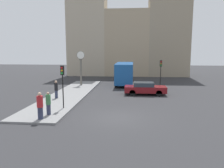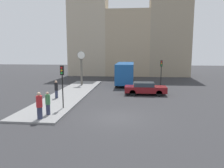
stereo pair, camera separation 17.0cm
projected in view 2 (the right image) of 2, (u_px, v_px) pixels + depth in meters
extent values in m
plane|color=#2D2D30|center=(116.00, 118.00, 15.49)|extent=(120.00, 120.00, 0.00)
cube|color=gray|center=(71.00, 94.00, 23.74)|extent=(3.76, 19.63, 0.14)
cube|color=#B7A88E|center=(88.00, 24.00, 42.21)|extent=(7.22, 5.00, 19.63)
cube|color=tan|center=(128.00, 44.00, 41.99)|extent=(8.14, 5.00, 12.24)
cube|color=gray|center=(170.00, 27.00, 40.75)|extent=(7.39, 5.00, 18.32)
cube|color=maroon|center=(145.00, 89.00, 23.60)|extent=(4.45, 1.78, 0.64)
cube|color=#2D3842|center=(144.00, 84.00, 23.54)|extent=(2.14, 1.61, 0.43)
cylinder|color=black|center=(158.00, 91.00, 24.27)|extent=(0.65, 0.22, 0.65)
cylinder|color=black|center=(159.00, 93.00, 22.74)|extent=(0.65, 0.22, 0.65)
cylinder|color=black|center=(133.00, 90.00, 24.55)|extent=(0.65, 0.22, 0.65)
cylinder|color=black|center=(133.00, 93.00, 23.01)|extent=(0.65, 0.22, 0.65)
cube|color=#195199|center=(125.00, 73.00, 30.70)|extent=(2.33, 7.47, 2.66)
cube|color=#1E232D|center=(125.00, 71.00, 30.68)|extent=(2.35, 7.32, 0.78)
cylinder|color=black|center=(132.00, 79.00, 33.06)|extent=(0.28, 0.90, 0.90)
cylinder|color=black|center=(119.00, 79.00, 33.27)|extent=(0.28, 0.90, 0.90)
cylinder|color=black|center=(132.00, 84.00, 28.50)|extent=(0.28, 0.90, 0.90)
cylinder|color=black|center=(117.00, 84.00, 28.71)|extent=(0.28, 0.90, 0.90)
cylinder|color=black|center=(63.00, 92.00, 17.44)|extent=(0.09, 0.09, 2.66)
cube|color=black|center=(62.00, 70.00, 17.19)|extent=(0.26, 0.20, 0.76)
cylinder|color=red|center=(61.00, 68.00, 17.04)|extent=(0.15, 0.04, 0.15)
cylinder|color=orange|center=(62.00, 70.00, 17.07)|extent=(0.15, 0.04, 0.15)
cylinder|color=green|center=(62.00, 73.00, 17.10)|extent=(0.15, 0.04, 0.15)
cylinder|color=black|center=(161.00, 78.00, 26.91)|extent=(0.09, 0.09, 2.82)
cube|color=black|center=(161.00, 63.00, 26.64)|extent=(0.26, 0.20, 0.76)
cylinder|color=red|center=(162.00, 62.00, 26.49)|extent=(0.15, 0.04, 0.15)
cylinder|color=orange|center=(162.00, 63.00, 26.52)|extent=(0.15, 0.04, 0.15)
cylinder|color=green|center=(161.00, 65.00, 26.55)|extent=(0.15, 0.04, 0.15)
cylinder|color=#666056|center=(82.00, 73.00, 29.37)|extent=(0.26, 0.26, 3.37)
cube|color=#666056|center=(81.00, 59.00, 29.11)|extent=(0.34, 0.34, 0.16)
cylinder|color=#666056|center=(81.00, 55.00, 29.02)|extent=(1.07, 0.04, 1.07)
cylinder|color=white|center=(81.00, 55.00, 29.02)|extent=(0.99, 0.06, 0.99)
cylinder|color=#2D334C|center=(40.00, 113.00, 14.68)|extent=(0.35, 0.35, 0.82)
cylinder|color=red|center=(39.00, 101.00, 14.56)|extent=(0.41, 0.41, 0.77)
sphere|color=tan|center=(39.00, 94.00, 14.49)|extent=(0.25, 0.25, 0.25)
cylinder|color=#2D334C|center=(48.00, 109.00, 15.69)|extent=(0.30, 0.30, 0.76)
cylinder|color=#387A47|center=(48.00, 99.00, 15.58)|extent=(0.35, 0.35, 0.71)
sphere|color=tan|center=(47.00, 93.00, 15.52)|extent=(0.20, 0.20, 0.20)
cylinder|color=#2D334C|center=(56.00, 94.00, 21.24)|extent=(0.28, 0.28, 0.76)
cylinder|color=black|center=(56.00, 87.00, 21.13)|extent=(0.33, 0.33, 0.71)
sphere|color=tan|center=(56.00, 82.00, 21.06)|extent=(0.25, 0.25, 0.25)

